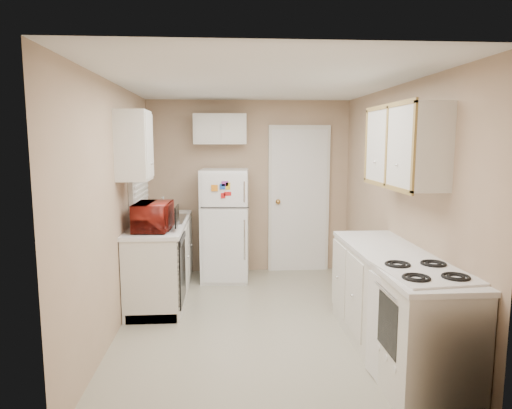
{
  "coord_description": "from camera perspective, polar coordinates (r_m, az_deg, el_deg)",
  "views": [
    {
      "loc": [
        -0.34,
        -4.46,
        1.85
      ],
      "look_at": [
        0.0,
        0.5,
        1.15
      ],
      "focal_mm": 32.0,
      "sensor_mm": 36.0,
      "label": 1
    }
  ],
  "objects": [
    {
      "name": "floor",
      "position": [
        4.85,
        0.42,
        -14.44
      ],
      "size": [
        3.8,
        3.8,
        0.0
      ],
      "primitive_type": "plane",
      "color": "#B9B39D",
      "rests_on": "ground"
    },
    {
      "name": "ceiling",
      "position": [
        4.51,
        0.45,
        15.0
      ],
      "size": [
        3.8,
        3.8,
        0.0
      ],
      "primitive_type": "plane",
      "color": "white",
      "rests_on": "floor"
    },
    {
      "name": "wall_left",
      "position": [
        4.63,
        -17.1,
        -0.42
      ],
      "size": [
        3.8,
        3.8,
        0.0
      ],
      "primitive_type": "plane",
      "color": "tan",
      "rests_on": "floor"
    },
    {
      "name": "wall_right",
      "position": [
        4.84,
        17.21,
        -0.08
      ],
      "size": [
        3.8,
        3.8,
        0.0
      ],
      "primitive_type": "plane",
      "color": "tan",
      "rests_on": "floor"
    },
    {
      "name": "wall_back",
      "position": [
        6.41,
        -0.86,
        2.2
      ],
      "size": [
        2.8,
        2.8,
        0.0
      ],
      "primitive_type": "plane",
      "color": "tan",
      "rests_on": "floor"
    },
    {
      "name": "wall_front",
      "position": [
        2.67,
        3.57,
        -6.16
      ],
      "size": [
        2.8,
        2.8,
        0.0
      ],
      "primitive_type": "plane",
      "color": "tan",
      "rests_on": "floor"
    },
    {
      "name": "left_counter",
      "position": [
        5.6,
        -11.68,
        -6.65
      ],
      "size": [
        0.6,
        1.8,
        0.9
      ],
      "primitive_type": "cube",
      "color": "silver",
      "rests_on": "floor"
    },
    {
      "name": "dishwasher",
      "position": [
        4.98,
        -9.27,
        -7.96
      ],
      "size": [
        0.03,
        0.58,
        0.72
      ],
      "primitive_type": "cube",
      "color": "black",
      "rests_on": "floor"
    },
    {
      "name": "sink",
      "position": [
        5.65,
        -11.59,
        -2.24
      ],
      "size": [
        0.54,
        0.74,
        0.16
      ],
      "primitive_type": "cube",
      "color": "gray",
      "rests_on": "left_counter"
    },
    {
      "name": "microwave",
      "position": [
        4.97,
        -12.73,
        -1.45
      ],
      "size": [
        0.55,
        0.32,
        0.36
      ],
      "primitive_type": "imported",
      "rotation": [
        0.0,
        0.0,
        1.53
      ],
      "color": "maroon",
      "rests_on": "left_counter"
    },
    {
      "name": "soap_bottle",
      "position": [
        6.12,
        -11.49,
        -0.13
      ],
      "size": [
        0.12,
        0.13,
        0.22
      ],
      "primitive_type": "imported",
      "rotation": [
        0.0,
        0.0,
        -0.31
      ],
      "color": "white",
      "rests_on": "left_counter"
    },
    {
      "name": "window_blinds",
      "position": [
        5.61,
        -14.45,
        5.21
      ],
      "size": [
        0.1,
        0.98,
        1.08
      ],
      "primitive_type": "cube",
      "color": "silver",
      "rests_on": "wall_left"
    },
    {
      "name": "upper_cabinet_left",
      "position": [
        4.77,
        -15.03,
        7.13
      ],
      "size": [
        0.3,
        0.45,
        0.7
      ],
      "primitive_type": "cube",
      "color": "silver",
      "rests_on": "wall_left"
    },
    {
      "name": "refrigerator",
      "position": [
        6.06,
        -3.89,
        -2.57
      ],
      "size": [
        0.65,
        0.64,
        1.48
      ],
      "primitive_type": "cube",
      "rotation": [
        0.0,
        0.0,
        -0.08
      ],
      "color": "white",
      "rests_on": "floor"
    },
    {
      "name": "cabinet_over_fridge",
      "position": [
        6.22,
        -4.54,
        9.38
      ],
      "size": [
        0.7,
        0.3,
        0.4
      ],
      "primitive_type": "cube",
      "color": "silver",
      "rests_on": "wall_back"
    },
    {
      "name": "interior_door",
      "position": [
        6.46,
        5.37,
        0.61
      ],
      "size": [
        0.86,
        0.06,
        2.08
      ],
      "primitive_type": "cube",
      "color": "white",
      "rests_on": "floor"
    },
    {
      "name": "right_counter",
      "position": [
        4.18,
        16.87,
        -11.93
      ],
      "size": [
        0.6,
        2.0,
        0.9
      ],
      "primitive_type": "cube",
      "color": "silver",
      "rests_on": "floor"
    },
    {
      "name": "stove",
      "position": [
        3.71,
        20.02,
        -15.14
      ],
      "size": [
        0.63,
        0.75,
        0.85
      ],
      "primitive_type": "cube",
      "rotation": [
        0.0,
        0.0,
        0.1
      ],
      "color": "white",
      "rests_on": "floor"
    },
    {
      "name": "upper_cabinet_right",
      "position": [
        4.27,
        18.08,
        6.93
      ],
      "size": [
        0.3,
        1.2,
        0.7
      ],
      "primitive_type": "cube",
      "color": "silver",
      "rests_on": "wall_right"
    }
  ]
}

